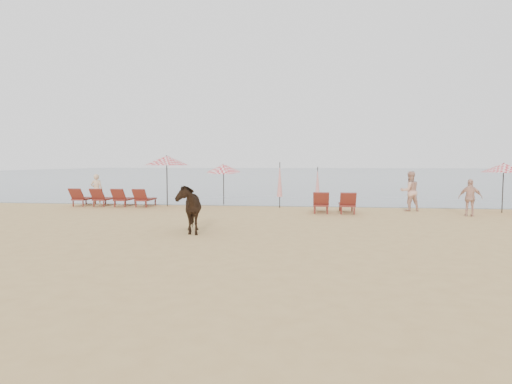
# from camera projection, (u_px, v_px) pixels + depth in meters

# --- Properties ---
(ground) EXTENTS (120.00, 120.00, 0.00)m
(ground) POSITION_uv_depth(u_px,v_px,m) (235.00, 241.00, 12.49)
(ground) COLOR tan
(ground) RESTS_ON ground
(sea) EXTENTS (160.00, 140.00, 0.06)m
(sea) POSITION_uv_depth(u_px,v_px,m) (299.00, 173.00, 91.69)
(sea) COLOR #51606B
(sea) RESTS_ON ground
(lounger_cluster_left) EXTENTS (4.10, 1.76, 0.65)m
(lounger_cluster_left) POSITION_uv_depth(u_px,v_px,m) (113.00, 198.00, 22.36)
(lounger_cluster_left) COLOR maroon
(lounger_cluster_left) RESTS_ON ground
(lounger_cluster_right) EXTENTS (1.91, 1.84, 0.67)m
(lounger_cluster_right) POSITION_uv_depth(u_px,v_px,m) (334.00, 203.00, 19.36)
(lounger_cluster_right) COLOR maroon
(lounger_cluster_right) RESTS_ON ground
(umbrella_open_left_a) EXTENTS (2.34, 2.34, 2.67)m
(umbrella_open_left_a) POSITION_uv_depth(u_px,v_px,m) (167.00, 160.00, 22.32)
(umbrella_open_left_a) COLOR black
(umbrella_open_left_a) RESTS_ON ground
(umbrella_open_left_b) EXTENTS (1.80, 1.84, 2.30)m
(umbrella_open_left_b) POSITION_uv_depth(u_px,v_px,m) (224.00, 168.00, 23.13)
(umbrella_open_left_b) COLOR black
(umbrella_open_left_b) RESTS_ON ground
(umbrella_open_right) EXTENTS (1.87, 1.87, 2.29)m
(umbrella_open_right) POSITION_uv_depth(u_px,v_px,m) (504.00, 168.00, 19.37)
(umbrella_open_right) COLOR black
(umbrella_open_right) RESTS_ON ground
(umbrella_closed_left) EXTENTS (0.28, 0.28, 2.31)m
(umbrella_closed_left) POSITION_uv_depth(u_px,v_px,m) (280.00, 180.00, 21.51)
(umbrella_closed_left) COLOR black
(umbrella_closed_left) RESTS_ON ground
(umbrella_closed_right) EXTENTS (0.25, 0.25, 2.06)m
(umbrella_closed_right) POSITION_uv_depth(u_px,v_px,m) (318.00, 181.00, 23.17)
(umbrella_closed_right) COLOR black
(umbrella_closed_right) RESTS_ON ground
(cow) EXTENTS (1.45, 2.09, 1.61)m
(cow) POSITION_uv_depth(u_px,v_px,m) (188.00, 208.00, 14.03)
(cow) COLOR black
(cow) RESTS_ON ground
(beachgoer_left) EXTENTS (0.68, 0.52, 1.68)m
(beachgoer_left) POSITION_uv_depth(u_px,v_px,m) (97.00, 190.00, 22.95)
(beachgoer_left) COLOR #DBB289
(beachgoer_left) RESTS_ON ground
(beachgoer_right_a) EXTENTS (1.04, 0.88, 1.88)m
(beachgoer_right_a) POSITION_uv_depth(u_px,v_px,m) (410.00, 191.00, 20.23)
(beachgoer_right_a) COLOR tan
(beachgoer_right_a) RESTS_ON ground
(beachgoer_right_b) EXTENTS (1.00, 0.61, 1.59)m
(beachgoer_right_b) POSITION_uv_depth(u_px,v_px,m) (470.00, 198.00, 18.20)
(beachgoer_right_b) COLOR tan
(beachgoer_right_b) RESTS_ON ground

